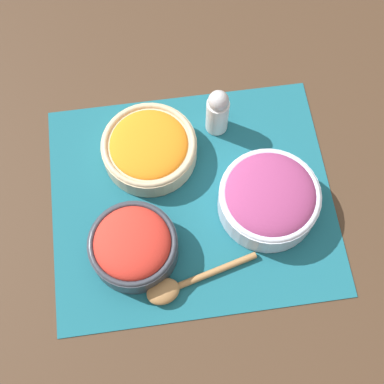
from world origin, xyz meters
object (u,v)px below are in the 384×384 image
object	(u,v)px
onion_bowl	(269,198)
wooden_spoon	(176,286)
tomato_bowl	(133,245)
pepper_shaker	(218,111)
carrot_bowl	(149,147)

from	to	relation	value
onion_bowl	wooden_spoon	xyz separation A→B (m)	(-0.19, -0.13, -0.03)
wooden_spoon	onion_bowl	bearing A→B (deg)	34.94
tomato_bowl	wooden_spoon	xyz separation A→B (m)	(0.07, -0.08, -0.03)
onion_bowl	wooden_spoon	bearing A→B (deg)	-145.06
onion_bowl	pepper_shaker	xyz separation A→B (m)	(-0.07, 0.18, 0.01)
carrot_bowl	tomato_bowl	size ratio (longest dim) A/B	1.15
tomato_bowl	onion_bowl	bearing A→B (deg)	12.07
carrot_bowl	tomato_bowl	distance (m)	0.20
onion_bowl	pepper_shaker	bearing A→B (deg)	110.12
onion_bowl	carrot_bowl	bearing A→B (deg)	146.18
tomato_bowl	wooden_spoon	bearing A→B (deg)	-49.05
carrot_bowl	pepper_shaker	size ratio (longest dim) A/B	1.59
wooden_spoon	pepper_shaker	bearing A→B (deg)	69.03
tomato_bowl	wooden_spoon	world-z (taller)	tomato_bowl
onion_bowl	tomato_bowl	bearing A→B (deg)	-167.93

